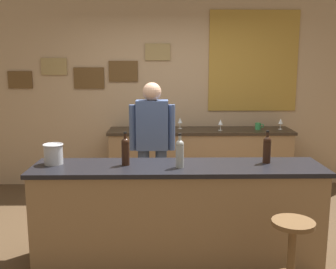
{
  "coord_description": "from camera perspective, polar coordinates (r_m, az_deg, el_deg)",
  "views": [
    {
      "loc": [
        -0.15,
        -3.92,
        1.85
      ],
      "look_at": [
        -0.08,
        0.45,
        1.05
      ],
      "focal_mm": 42.94,
      "sensor_mm": 36.0,
      "label": 1
    }
  ],
  "objects": [
    {
      "name": "ground_plane",
      "position": [
        4.34,
        1.14,
        -14.86
      ],
      "size": [
        10.0,
        10.0,
        0.0
      ],
      "primitive_type": "plane",
      "color": "#4C3823"
    },
    {
      "name": "ice_bucket",
      "position": [
        3.82,
        -15.96,
        -2.61
      ],
      "size": [
        0.19,
        0.19,
        0.19
      ],
      "color": "#B7BABF",
      "rests_on": "bar_counter"
    },
    {
      "name": "bar_stool",
      "position": [
        3.28,
        17.16,
        -15.2
      ],
      "size": [
        0.32,
        0.32,
        0.68
      ],
      "color": "brown",
      "rests_on": "ground_plane"
    },
    {
      "name": "bar_counter",
      "position": [
        3.79,
        1.39,
        -11.13
      ],
      "size": [
        2.64,
        0.6,
        0.92
      ],
      "color": "olive",
      "rests_on": "ground_plane"
    },
    {
      "name": "bartender",
      "position": [
        4.58,
        -2.25,
        -1.16
      ],
      "size": [
        0.52,
        0.21,
        1.62
      ],
      "color": "#384766",
      "rests_on": "ground_plane"
    },
    {
      "name": "wine_bottle_c",
      "position": [
        3.82,
        13.87,
        -1.95
      ],
      "size": [
        0.07,
        0.07,
        0.31
      ],
      "color": "black",
      "rests_on": "bar_counter"
    },
    {
      "name": "wine_bottle_b",
      "position": [
        3.55,
        1.68,
        -2.58
      ],
      "size": [
        0.07,
        0.07,
        0.31
      ],
      "color": "#999E99",
      "rests_on": "bar_counter"
    },
    {
      "name": "coffee_mug",
      "position": [
        5.8,
        12.68,
        1.16
      ],
      "size": [
        0.12,
        0.08,
        0.09
      ],
      "color": "#338C4C",
      "rests_on": "side_counter"
    },
    {
      "name": "back_wall",
      "position": [
        5.97,
        0.75,
        6.23
      ],
      "size": [
        6.0,
        0.09,
        2.8
      ],
      "color": "tan",
      "rests_on": "ground_plane"
    },
    {
      "name": "wine_glass_d",
      "position": [
        5.63,
        7.47,
        1.69
      ],
      "size": [
        0.07,
        0.07,
        0.16
      ],
      "color": "silver",
      "rests_on": "side_counter"
    },
    {
      "name": "side_counter",
      "position": [
        5.77,
        4.54,
        -3.69
      ],
      "size": [
        2.58,
        0.56,
        0.9
      ],
      "color": "olive",
      "rests_on": "ground_plane"
    },
    {
      "name": "wine_bottle_a",
      "position": [
        3.65,
        -6.06,
        -2.26
      ],
      "size": [
        0.07,
        0.07,
        0.31
      ],
      "color": "black",
      "rests_on": "bar_counter"
    },
    {
      "name": "wine_glass_b",
      "position": [
        5.68,
        -1.94,
        1.85
      ],
      "size": [
        0.07,
        0.07,
        0.16
      ],
      "color": "silver",
      "rests_on": "side_counter"
    },
    {
      "name": "wine_glass_a",
      "position": [
        5.73,
        -3.32,
        1.92
      ],
      "size": [
        0.07,
        0.07,
        0.16
      ],
      "color": "silver",
      "rests_on": "side_counter"
    },
    {
      "name": "wine_glass_c",
      "position": [
        5.74,
        1.71,
        1.95
      ],
      "size": [
        0.07,
        0.07,
        0.16
      ],
      "color": "silver",
      "rests_on": "side_counter"
    },
    {
      "name": "wine_glass_e",
      "position": [
        5.89,
        15.69,
        1.78
      ],
      "size": [
        0.07,
        0.07,
        0.16
      ],
      "color": "silver",
      "rests_on": "side_counter"
    }
  ]
}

